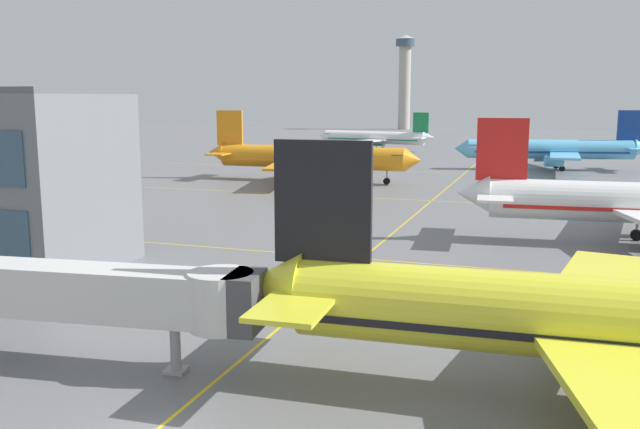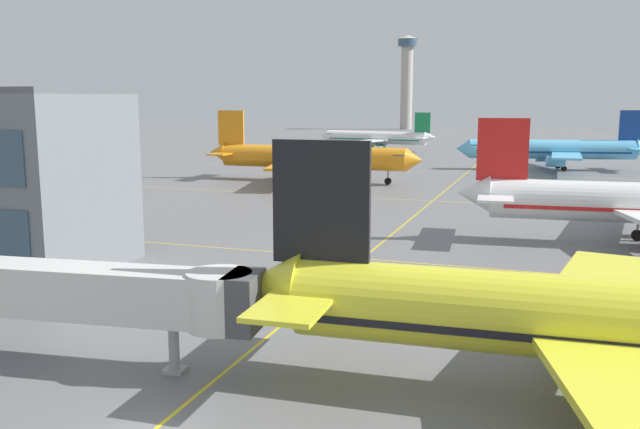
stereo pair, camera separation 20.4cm
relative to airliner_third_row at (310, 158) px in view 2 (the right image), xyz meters
name	(u,v)px [view 2 (the right image)]	position (x,y,z in m)	size (l,w,h in m)	color
airliner_third_row	(310,158)	(0.00, 0.00, 0.00)	(38.45, 33.30, 12.00)	orange
airliner_far_left_stand	(554,150)	(39.49, 33.30, -0.07)	(37.67, 31.99, 11.79)	#5BB7E5
airliner_far_right_stand	(377,138)	(-5.75, 69.40, -0.56)	(33.27, 28.43, 10.35)	white
taxiway_markings	(405,224)	(23.92, -34.21, -4.09)	(132.84, 162.49, 0.01)	yellow
jet_bridge	(108,294)	(17.79, -81.22, -0.04)	(19.70, 5.08, 5.58)	silver
control_tower	(407,75)	(-24.43, 195.52, 19.59)	(8.82, 8.82, 41.13)	#ADA89E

